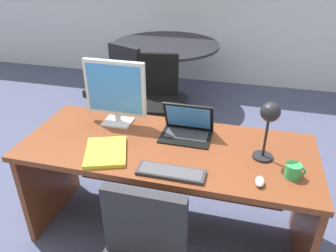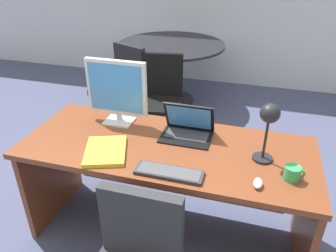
# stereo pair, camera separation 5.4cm
# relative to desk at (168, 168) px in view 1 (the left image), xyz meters

# --- Properties ---
(ground) EXTENTS (12.00, 12.00, 0.00)m
(ground) POSITION_rel_desk_xyz_m (0.00, 1.45, -0.55)
(ground) COLOR #474C6B
(desk) EXTENTS (1.85, 0.75, 0.76)m
(desk) POSITION_rel_desk_xyz_m (0.00, 0.00, 0.00)
(desk) COLOR brown
(desk) RESTS_ON ground
(monitor) EXTENTS (0.43, 0.16, 0.46)m
(monitor) POSITION_rel_desk_xyz_m (-0.41, 0.16, 0.46)
(monitor) COLOR silver
(monitor) RESTS_ON desk
(laptop) EXTENTS (0.33, 0.25, 0.22)m
(laptop) POSITION_rel_desk_xyz_m (0.10, 0.12, 0.28)
(laptop) COLOR black
(laptop) RESTS_ON desk
(keyboard) EXTENTS (0.38, 0.12, 0.02)m
(keyboard) POSITION_rel_desk_xyz_m (0.10, -0.33, 0.22)
(keyboard) COLOR #2D2D33
(keyboard) RESTS_ON desk
(mouse) EXTENTS (0.05, 0.09, 0.04)m
(mouse) POSITION_rel_desk_xyz_m (0.58, -0.30, 0.23)
(mouse) COLOR silver
(mouse) RESTS_ON desk
(desk_lamp) EXTENTS (0.12, 0.14, 0.37)m
(desk_lamp) POSITION_rel_desk_xyz_m (0.59, -0.06, 0.48)
(desk_lamp) COLOR black
(desk_lamp) RESTS_ON desk
(book) EXTENTS (0.33, 0.38, 0.03)m
(book) POSITION_rel_desk_xyz_m (-0.33, -0.24, 0.22)
(book) COLOR yellow
(book) RESTS_ON desk
(coffee_mug) EXTENTS (0.11, 0.09, 0.08)m
(coffee_mug) POSITION_rel_desk_xyz_m (0.75, -0.19, 0.25)
(coffee_mug) COLOR green
(coffee_mug) RESTS_ON desk
(meeting_table) EXTENTS (1.35, 1.35, 0.79)m
(meeting_table) POSITION_rel_desk_xyz_m (-0.61, 2.22, 0.05)
(meeting_table) COLOR black
(meeting_table) RESTS_ON ground
(meeting_chair_near) EXTENTS (0.61, 0.62, 0.92)m
(meeting_chair_near) POSITION_rel_desk_xyz_m (-0.97, 1.40, -0.17)
(meeting_chair_near) COLOR black
(meeting_chair_near) RESTS_ON ground
(meeting_chair_far) EXTENTS (0.56, 0.56, 0.88)m
(meeting_chair_far) POSITION_rel_desk_xyz_m (-0.48, 1.34, -0.21)
(meeting_chair_far) COLOR black
(meeting_chair_far) RESTS_ON ground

